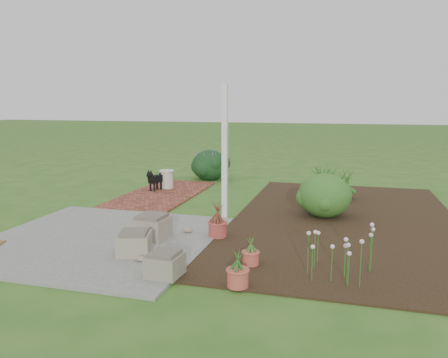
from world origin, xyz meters
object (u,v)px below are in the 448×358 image
(cream_ceramic_urn, at_px, (167,179))
(evergreen_shrub, at_px, (325,194))
(stone_trough_near, at_px, (165,265))
(black_dog, at_px, (154,179))

(cream_ceramic_urn, xyz_separation_m, evergreen_shrub, (3.95, -1.71, 0.19))
(stone_trough_near, relative_size, black_dog, 0.71)
(stone_trough_near, bearing_deg, evergreen_shrub, 63.76)
(stone_trough_near, bearing_deg, black_dog, 115.86)
(stone_trough_near, relative_size, evergreen_shrub, 0.41)
(black_dog, bearing_deg, evergreen_shrub, -6.86)
(cream_ceramic_urn, bearing_deg, stone_trough_near, -67.28)
(evergreen_shrub, bearing_deg, black_dog, 162.08)
(stone_trough_near, distance_m, cream_ceramic_urn, 5.70)
(evergreen_shrub, bearing_deg, stone_trough_near, -116.24)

